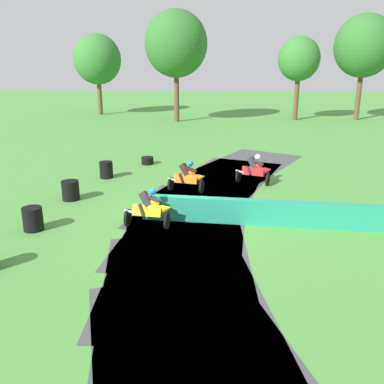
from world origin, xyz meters
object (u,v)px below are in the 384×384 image
Objects in this scene: motorcycle_lead_red at (255,170)px; tire_stack_near at (147,161)px; tire_stack_mid_b at (71,190)px; tire_stack_far at (33,219)px; motorcycle_chase_orange at (188,177)px; tire_stack_mid_a at (106,170)px; motorcycle_trailing_yellow at (150,209)px.

motorcycle_lead_red reaches higher than tire_stack_near.
tire_stack_mid_b and tire_stack_far have the same top height.
tire_stack_near is (-2.71, 4.76, -0.45)m from motorcycle_chase_orange.
tire_stack_mid_a is at bearing 84.65° from tire_stack_far.
tire_stack_mid_b is (-3.76, 2.52, -0.24)m from motorcycle_trailing_yellow.
motorcycle_lead_red is 8.21m from tire_stack_mid_b.
motorcycle_chase_orange is at bearing -24.19° from tire_stack_mid_a.
motorcycle_lead_red is 9.96m from tire_stack_far.
motorcycle_chase_orange is 1.00× the size of motorcycle_trailing_yellow.
motorcycle_trailing_yellow is (-3.86, -5.58, -0.01)m from motorcycle_lead_red.
motorcycle_lead_red is at bearing 39.16° from tire_stack_far.
tire_stack_near is at bearing 101.51° from motorcycle_trailing_yellow.
motorcycle_lead_red is at bearing -2.66° from tire_stack_mid_a.
tire_stack_far is at bearing -95.35° from tire_stack_mid_a.
tire_stack_mid_b is (-1.97, -6.29, 0.20)m from tire_stack_near.
motorcycle_chase_orange is 5.50m from tire_stack_near.
motorcycle_trailing_yellow reaches higher than tire_stack_far.
motorcycle_trailing_yellow is 2.14× the size of tire_stack_far.
tire_stack_far is (-2.07, -9.52, 0.20)m from tire_stack_near.
tire_stack_mid_a is (-3.25, 5.91, -0.24)m from motorcycle_trailing_yellow.
tire_stack_near is at bearing 77.71° from tire_stack_far.
motorcycle_lead_red is 2.15× the size of tire_stack_mid_a.
tire_stack_mid_a is at bearing 81.36° from tire_stack_mid_b.
tire_stack_mid_a is 1.00× the size of tire_stack_far.
motorcycle_trailing_yellow reaches higher than tire_stack_near.
motorcycle_chase_orange is at bearing 77.27° from motorcycle_trailing_yellow.
tire_stack_near is 0.82× the size of tire_stack_far.
motorcycle_lead_red is 2.15× the size of tire_stack_mid_b.
motorcycle_lead_red is 6.52m from tire_stack_near.
tire_stack_mid_a and tire_stack_mid_b have the same top height.
motorcycle_trailing_yellow is at bearing 10.41° from tire_stack_far.
tire_stack_mid_a is (-4.16, 1.87, -0.25)m from motorcycle_chase_orange.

